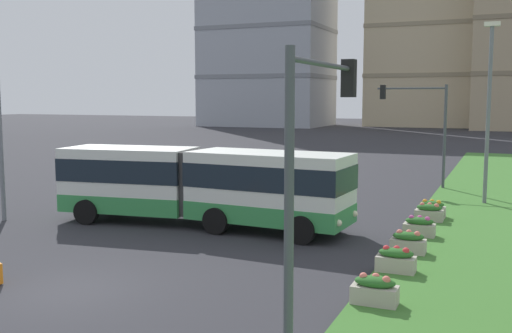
{
  "coord_description": "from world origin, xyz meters",
  "views": [
    {
      "loc": [
        10.43,
        -11.81,
        5.01
      ],
      "look_at": [
        0.93,
        10.48,
        2.2
      ],
      "focal_mm": 41.57,
      "sensor_mm": 36.0,
      "label": 1
    }
  ],
  "objects": [
    {
      "name": "streetlight_median",
      "position": [
        9.55,
        17.8,
        4.67
      ],
      "size": [
        0.7,
        0.28,
        8.47
      ],
      "color": "slate",
      "rests_on": "ground"
    },
    {
      "name": "flower_planter_5",
      "position": [
        7.65,
        13.37,
        0.43
      ],
      "size": [
        1.1,
        0.56,
        0.74
      ],
      "color": "#B7AD9E",
      "rests_on": "grass_median"
    },
    {
      "name": "flower_planter_2",
      "position": [
        7.65,
        7.14,
        0.43
      ],
      "size": [
        1.1,
        0.56,
        0.74
      ],
      "color": "#B7AD9E",
      "rests_on": "grass_median"
    },
    {
      "name": "apartment_tower_west",
      "position": [
        -30.0,
        88.64,
        20.89
      ],
      "size": [
        21.32,
        16.24,
        41.73
      ],
      "color": "#9EA3AD",
      "rests_on": "ground"
    },
    {
      "name": "articulated_bus",
      "position": [
        -0.5,
        8.41,
        1.65
      ],
      "size": [
        12.02,
        3.35,
        3.0
      ],
      "color": "silver",
      "rests_on": "ground"
    },
    {
      "name": "traffic_light_far_right",
      "position": [
        5.99,
        22.0,
        3.97
      ],
      "size": [
        3.81,
        0.28,
        5.74
      ],
      "color": "#474C51",
      "rests_on": "ground"
    },
    {
      "name": "traffic_light_near_right",
      "position": [
        7.25,
        -1.65,
        4.04
      ],
      "size": [
        0.28,
        4.08,
        5.83
      ],
      "color": "#474C51",
      "rests_on": "ground"
    },
    {
      "name": "flower_planter_4",
      "position": [
        7.65,
        12.53,
        0.43
      ],
      "size": [
        1.1,
        0.56,
        0.74
      ],
      "color": "#B7AD9E",
      "rests_on": "grass_median"
    },
    {
      "name": "flower_planter_1",
      "position": [
        7.65,
        4.9,
        0.43
      ],
      "size": [
        1.1,
        0.56,
        0.74
      ],
      "color": "#B7AD9E",
      "rests_on": "grass_median"
    },
    {
      "name": "ground_plane",
      "position": [
        0.0,
        0.0,
        0.0
      ],
      "size": [
        260.0,
        260.0,
        0.0
      ],
      "primitive_type": "plane",
      "color": "#2D2D33"
    },
    {
      "name": "flower_planter_3",
      "position": [
        7.65,
        9.68,
        0.43
      ],
      "size": [
        1.1,
        0.56,
        0.74
      ],
      "color": "#B7AD9E",
      "rests_on": "grass_median"
    },
    {
      "name": "flower_planter_0",
      "position": [
        7.65,
        2.0,
        0.43
      ],
      "size": [
        1.1,
        0.56,
        0.74
      ],
      "color": "#B7AD9E",
      "rests_on": "grass_median"
    }
  ]
}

